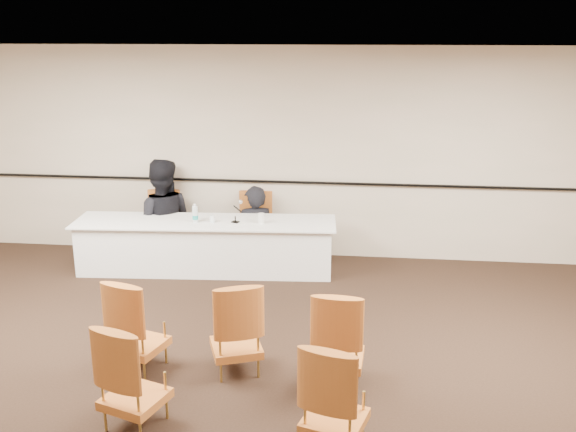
% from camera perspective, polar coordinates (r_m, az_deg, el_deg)
% --- Properties ---
extents(floor, '(10.00, 10.00, 0.00)m').
position_cam_1_polar(floor, '(5.96, -4.34, -16.39)').
color(floor, black).
rests_on(floor, ground).
extents(ceiling, '(10.00, 10.00, 0.00)m').
position_cam_1_polar(ceiling, '(5.02, -5.10, 13.76)').
color(ceiling, silver).
rests_on(ceiling, ground).
extents(wall_back, '(10.00, 0.04, 3.00)m').
position_cam_1_polar(wall_back, '(9.13, 0.10, 5.54)').
color(wall_back, beige).
rests_on(wall_back, ground).
extents(wall_rail, '(9.80, 0.04, 0.03)m').
position_cam_1_polar(wall_rail, '(9.18, 0.07, 3.04)').
color(wall_rail, black).
rests_on(wall_rail, wall_back).
extents(panel_table, '(3.58, 1.05, 0.71)m').
position_cam_1_polar(panel_table, '(8.85, -7.32, -2.65)').
color(panel_table, white).
rests_on(panel_table, ground).
extents(panelist_main, '(0.68, 0.55, 1.63)m').
position_cam_1_polar(panelist_main, '(9.30, -2.96, -2.17)').
color(panelist_main, black).
rests_on(panelist_main, ground).
extents(panelist_main_chair, '(0.53, 0.53, 0.95)m').
position_cam_1_polar(panelist_main_chair, '(9.23, -2.97, -0.93)').
color(panelist_main_chair, '#AD581F').
rests_on(panelist_main_chair, ground).
extents(panelist_second, '(1.06, 0.89, 1.92)m').
position_cam_1_polar(panelist_second, '(9.46, -11.13, -0.73)').
color(panelist_second, black).
rests_on(panelist_second, ground).
extents(panelist_second_chair, '(0.53, 0.53, 0.95)m').
position_cam_1_polar(panelist_second_chair, '(9.46, -11.13, -0.80)').
color(panelist_second_chair, '#AD581F').
rests_on(panelist_second_chair, ground).
extents(papers, '(0.37, 0.34, 0.00)m').
position_cam_1_polar(papers, '(8.60, -4.86, -0.64)').
color(papers, white).
rests_on(papers, panel_table).
extents(microphone, '(0.16, 0.23, 0.28)m').
position_cam_1_polar(microphone, '(8.59, -4.72, 0.30)').
color(microphone, black).
rests_on(microphone, panel_table).
extents(water_bottle, '(0.08, 0.08, 0.26)m').
position_cam_1_polar(water_bottle, '(8.67, -8.25, 0.24)').
color(water_bottle, teal).
rests_on(water_bottle, panel_table).
extents(drinking_glass, '(0.08, 0.08, 0.10)m').
position_cam_1_polar(drinking_glass, '(8.65, -6.74, -0.26)').
color(drinking_glass, white).
rests_on(drinking_glass, panel_table).
extents(coffee_cup, '(0.11, 0.11, 0.14)m').
position_cam_1_polar(coffee_cup, '(8.55, -2.39, -0.23)').
color(coffee_cup, white).
rests_on(coffee_cup, panel_table).
extents(aud_chair_front_left, '(0.63, 0.63, 0.95)m').
position_cam_1_polar(aud_chair_front_left, '(6.45, -13.22, -9.31)').
color(aud_chair_front_left, '#AD581F').
rests_on(aud_chair_front_left, ground).
extents(aud_chair_front_mid, '(0.64, 0.64, 0.95)m').
position_cam_1_polar(aud_chair_front_mid, '(6.26, -4.67, -9.73)').
color(aud_chair_front_mid, '#AD581F').
rests_on(aud_chair_front_mid, ground).
extents(aud_chair_front_right, '(0.53, 0.53, 0.95)m').
position_cam_1_polar(aud_chair_front_right, '(6.07, 4.53, -10.60)').
color(aud_chair_front_right, '#AD581F').
rests_on(aud_chair_front_right, ground).
extents(aud_chair_back_left, '(0.64, 0.64, 0.95)m').
position_cam_1_polar(aud_chair_back_left, '(5.60, -13.57, -13.54)').
color(aud_chair_back_left, '#AD581F').
rests_on(aud_chair_back_left, ground).
extents(aud_chair_back_right, '(0.62, 0.62, 0.95)m').
position_cam_1_polar(aud_chair_back_right, '(5.20, 4.22, -15.60)').
color(aud_chair_back_right, '#AD581F').
rests_on(aud_chair_back_right, ground).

